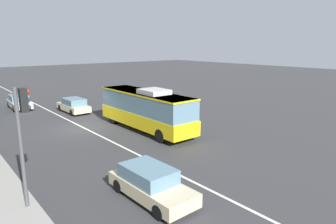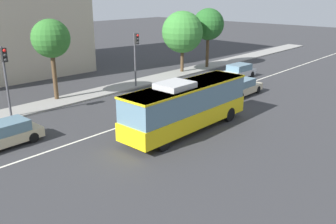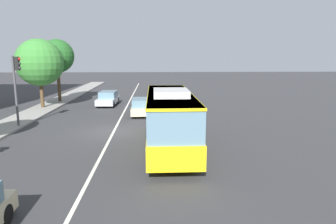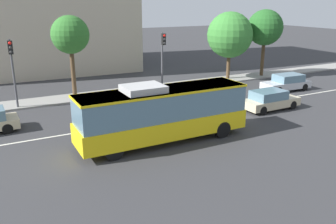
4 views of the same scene
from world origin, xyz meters
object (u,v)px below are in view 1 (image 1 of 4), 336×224
Objects in this scene: sedan_beige at (151,183)px; traffic_light_near_corner at (23,127)px; transit_bus at (146,108)px; sedan_beige_ahead at (74,105)px; sedan_silver at (19,102)px.

traffic_light_near_corner is (2.54, 4.43, 2.84)m from sedan_beige.
transit_bus reaches higher than sedan_beige_ahead.
sedan_silver is 6.77m from sedan_beige_ahead.
traffic_light_near_corner is at bearing 151.33° from sedan_beige_ahead.
traffic_light_near_corner reaches higher than sedan_beige.
transit_bus is at bearing 22.98° from sedan_silver.
sedan_beige is at bearing 166.25° from sedan_beige_ahead.
sedan_beige is at bearing 145.95° from transit_bus.
sedan_beige is 24.92m from sedan_silver.
sedan_beige is (-9.33, 6.32, -1.09)m from transit_bus.
traffic_light_near_corner reaches higher than sedan_beige_ahead.
sedan_beige_ahead is 0.87× the size of traffic_light_near_corner.
transit_bus reaches higher than sedan_beige.
sedan_silver is (24.91, -0.56, 0.00)m from sedan_beige.
sedan_beige and sedan_beige_ahead have the same top height.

